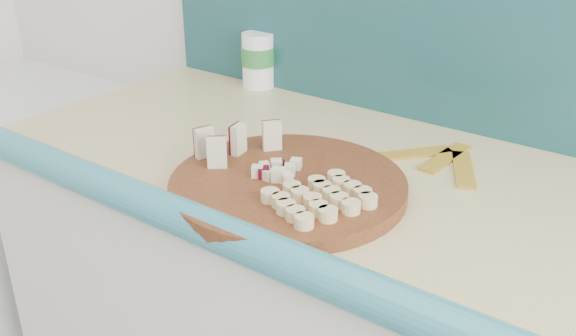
{
  "coord_description": "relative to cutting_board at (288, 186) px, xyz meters",
  "views": [
    {
      "loc": [
        0.18,
        0.62,
        1.39
      ],
      "look_at": [
        -0.36,
        1.36,
        0.95
      ],
      "focal_mm": 40.0,
      "sensor_mm": 36.0,
      "label": 1
    }
  ],
  "objects": [
    {
      "name": "apple_wedges",
      "position": [
        -0.13,
        0.02,
        0.04
      ],
      "size": [
        0.1,
        0.15,
        0.05
      ],
      "color": "beige",
      "rests_on": "cutting_board"
    },
    {
      "name": "cutting_board",
      "position": [
        0.0,
        0.0,
        0.0
      ],
      "size": [
        0.5,
        0.5,
        0.02
      ],
      "primitive_type": "cylinder",
      "rotation": [
        0.0,
        0.0,
        -0.39
      ],
      "color": "#43200E",
      "rests_on": "kitchen_counter"
    },
    {
      "name": "banana_peel",
      "position": [
        0.15,
        0.26,
        -0.01
      ],
      "size": [
        0.2,
        0.17,
        0.01
      ],
      "rotation": [
        0.0,
        0.0,
        -0.24
      ],
      "color": "gold",
      "rests_on": "kitchen_counter"
    },
    {
      "name": "canister",
      "position": [
        -0.38,
        0.4,
        0.05
      ],
      "size": [
        0.08,
        0.08,
        0.13
      ],
      "rotation": [
        0.0,
        0.0,
        0.4
      ],
      "color": "white",
      "rests_on": "kitchen_counter"
    },
    {
      "name": "banana_slices",
      "position": [
        0.09,
        -0.04,
        0.02
      ],
      "size": [
        0.16,
        0.17,
        0.02
      ],
      "color": "#D9BF84",
      "rests_on": "cutting_board"
    },
    {
      "name": "porcelain_fixture",
      "position": [
        -1.09,
        0.14,
        -0.52
      ],
      "size": [
        0.7,
        0.72,
        0.84
      ],
      "color": "silver",
      "rests_on": "ground"
    },
    {
      "name": "apple_chunks",
      "position": [
        -0.02,
        0.01,
        0.02
      ],
      "size": [
        0.05,
        0.06,
        0.02
      ],
      "color": "#F2E7C2",
      "rests_on": "cutting_board"
    }
  ]
}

